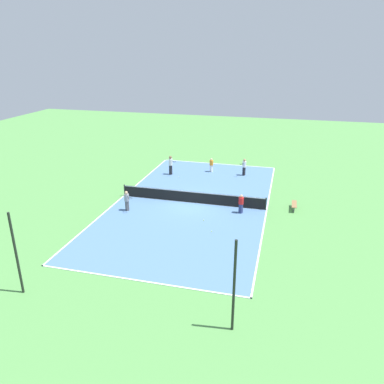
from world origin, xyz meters
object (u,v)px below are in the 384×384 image
(player_far_white, at_px, (171,164))
(tennis_ball_left_sideline, at_px, (140,193))
(tennis_ball_midcourt, at_px, (178,177))
(tennis_net, at_px, (192,197))
(player_center_orange, at_px, (211,164))
(bench, at_px, (294,205))
(player_coach_red, at_px, (241,203))
(fence_post_back_right, at_px, (16,254))
(player_baseline_gray, at_px, (127,200))
(fence_post_back_left, at_px, (234,287))
(tennis_ball_right_alley, at_px, (211,231))
(tennis_ball_near_net, at_px, (204,220))
(player_near_white, at_px, (244,166))

(player_far_white, distance_m, tennis_ball_left_sideline, 5.67)
(player_far_white, relative_size, tennis_ball_midcourt, 26.70)
(tennis_net, height_order, player_far_white, player_far_white)
(player_center_orange, height_order, player_far_white, player_far_white)
(tennis_net, distance_m, player_far_white, 7.30)
(bench, distance_m, player_center_orange, 10.75)
(player_coach_red, bearing_deg, fence_post_back_right, -97.75)
(player_baseline_gray, height_order, player_far_white, player_far_white)
(tennis_ball_midcourt, bearing_deg, bench, 154.83)
(player_coach_red, distance_m, player_baseline_gray, 8.37)
(tennis_net, relative_size, player_far_white, 6.29)
(bench, distance_m, tennis_ball_midcourt, 11.56)
(player_far_white, height_order, fence_post_back_right, fence_post_back_right)
(tennis_net, bearing_deg, fence_post_back_left, 111.48)
(tennis_net, xyz_separation_m, player_far_white, (3.71, -6.26, 0.56))
(fence_post_back_left, relative_size, fence_post_back_right, 1.00)
(tennis_ball_right_alley, relative_size, tennis_ball_near_net, 1.00)
(tennis_net, relative_size, tennis_ball_near_net, 167.83)
(tennis_net, bearing_deg, player_coach_red, 165.61)
(player_baseline_gray, relative_size, fence_post_back_right, 0.35)
(player_near_white, xyz_separation_m, tennis_ball_midcourt, (5.82, 2.13, -0.89))
(player_near_white, bearing_deg, tennis_ball_right_alley, 17.87)
(tennis_net, bearing_deg, player_baseline_gray, 32.07)
(tennis_net, height_order, player_baseline_gray, player_baseline_gray)
(player_center_orange, bearing_deg, bench, 172.46)
(tennis_net, bearing_deg, player_near_white, -111.65)
(player_coach_red, xyz_separation_m, fence_post_back_left, (-1.26, 12.19, 1.34))
(tennis_net, xyz_separation_m, player_center_orange, (0.14, -8.03, 0.26))
(player_coach_red, distance_m, fence_post_back_right, 15.29)
(player_baseline_gray, distance_m, tennis_ball_right_alley, 7.05)
(player_near_white, xyz_separation_m, player_far_white, (6.78, 1.47, 0.13))
(bench, relative_size, fence_post_back_right, 0.35)
(tennis_ball_midcourt, bearing_deg, tennis_net, 116.25)
(tennis_net, height_order, bench, tennis_net)
(tennis_ball_left_sideline, bearing_deg, tennis_ball_right_alley, 143.52)
(tennis_net, xyz_separation_m, tennis_ball_midcourt, (2.76, -5.59, -0.46))
(tennis_ball_left_sideline, bearing_deg, player_center_orange, -121.79)
(player_far_white, bearing_deg, tennis_ball_near_net, -24.55)
(player_coach_red, height_order, player_baseline_gray, player_baseline_gray)
(tennis_net, xyz_separation_m, player_baseline_gray, (4.26, 2.67, 0.37))
(tennis_ball_left_sideline, bearing_deg, tennis_net, 170.74)
(player_near_white, distance_m, fence_post_back_right, 22.53)
(tennis_ball_midcourt, xyz_separation_m, fence_post_back_left, (-7.96, 18.80, 2.10))
(fence_post_back_right, bearing_deg, tennis_net, -111.48)
(player_coach_red, relative_size, player_baseline_gray, 0.94)
(player_center_orange, relative_size, player_baseline_gray, 0.89)
(bench, relative_size, player_far_white, 0.82)
(tennis_ball_near_net, relative_size, fence_post_back_left, 0.02)
(tennis_net, bearing_deg, tennis_ball_left_sideline, -9.26)
(player_coach_red, height_order, player_near_white, player_near_white)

